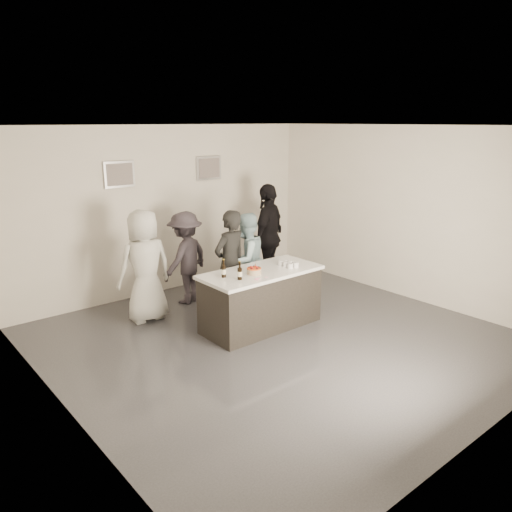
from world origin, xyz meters
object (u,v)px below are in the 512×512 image
bar_counter (261,299)px  person_main_blue (246,260)px  beer_bottle_a (224,269)px  person_main_black (230,263)px  person_guest_back (186,258)px  beer_bottle_b (240,271)px  cake (254,272)px  person_guest_right (268,236)px  person_guest_left (145,266)px

bar_counter → person_main_blue: bearing=65.1°
beer_bottle_a → person_main_black: (0.58, 0.63, -0.17)m
beer_bottle_a → person_guest_back: 1.62m
bar_counter → person_main_black: person_main_black is taller
beer_bottle_b → person_main_black: size_ratio=0.15×
cake → beer_bottle_b: 0.34m
beer_bottle_b → person_guest_right: bearing=39.2°
bar_counter → person_main_black: size_ratio=1.08×
person_guest_right → person_guest_back: person_guest_right is taller
cake → person_main_blue: bearing=57.4°
person_main_black → person_guest_back: (-0.24, 0.94, -0.06)m
person_main_black → person_guest_left: size_ratio=0.97×
bar_counter → person_main_blue: size_ratio=1.16×
beer_bottle_a → person_main_black: 0.87m
bar_counter → beer_bottle_a: beer_bottle_a is taller
person_main_blue → person_guest_back: size_ratio=1.01×
person_guest_right → beer_bottle_a: bearing=5.4°
cake → person_main_blue: (0.59, 0.92, -0.14)m
person_guest_left → beer_bottle_a: bearing=116.4°
cake → beer_bottle_a: 0.47m
cake → person_guest_left: person_guest_left is taller
beer_bottle_a → person_guest_left: bearing=114.2°
bar_counter → person_guest_right: bearing=45.4°
beer_bottle_a → beer_bottle_b: (0.11, -0.23, 0.00)m
bar_counter → person_guest_left: size_ratio=1.05×
person_main_black → person_main_blue: size_ratio=1.07×
beer_bottle_a → person_guest_back: size_ratio=0.16×
beer_bottle_a → person_guest_left: person_guest_left is taller
beer_bottle_a → person_guest_back: bearing=77.7°
person_guest_back → person_guest_right: bearing=150.2°
beer_bottle_a → person_main_blue: 1.29m
cake → person_guest_back: size_ratio=0.13×
beer_bottle_a → person_guest_right: bearing=33.2°
person_guest_right → bar_counter: bearing=17.6°
cake → beer_bottle_a: size_ratio=0.82×
person_main_blue → person_guest_left: bearing=-27.8°
cake → person_main_blue: person_main_blue is taller
bar_counter → person_main_black: 0.83m
person_guest_back → cake: bearing=72.1°
beer_bottle_b → cake: bearing=13.1°
person_main_blue → person_guest_right: bearing=-160.7°
cake → person_main_black: person_main_black is taller
cake → person_main_blue: size_ratio=0.13×
person_main_black → person_guest_right: (1.42, 0.68, 0.12)m
person_main_black → person_guest_right: size_ratio=0.88×
bar_counter → person_guest_right: 2.03m
cake → person_guest_left: (-1.01, 1.44, -0.05)m
person_main_black → bar_counter: bearing=85.0°
person_main_black → beer_bottle_a: bearing=38.8°
bar_counter → person_main_black: (-0.04, 0.72, 0.41)m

